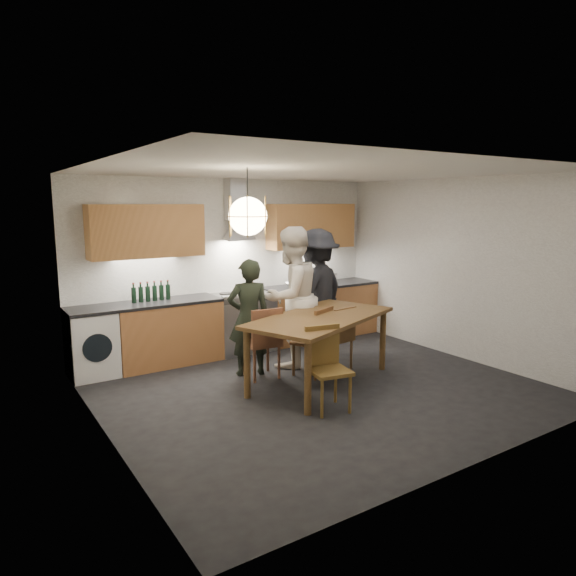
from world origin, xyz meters
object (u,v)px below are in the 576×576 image
chair_front (326,362)px  stock_pot (331,278)px  person_mid (291,297)px  chair_back_left (264,338)px  mixing_bowl (294,285)px  dining_table (321,324)px  person_left (249,318)px  person_right (316,293)px  wine_bottles (151,291)px

chair_front → stock_pot: size_ratio=4.33×
chair_front → person_mid: size_ratio=0.47×
person_mid → chair_back_left: bearing=12.9°
chair_back_left → stock_pot: size_ratio=4.44×
person_mid → stock_pot: 1.84m
person_mid → mixing_bowl: 1.22m
dining_table → stock_pot: size_ratio=10.77×
stock_pot → chair_front: bearing=-128.7°
dining_table → person_mid: 0.83m
person_mid → chair_front: bearing=57.8°
dining_table → person_left: size_ratio=1.48×
person_mid → person_right: 0.63m
chair_front → stock_pot: 3.26m
dining_table → person_right: size_ratio=1.21×
dining_table → stock_pot: stock_pot is taller
dining_table → chair_front: (-0.42, -0.67, -0.24)m
chair_back_left → person_mid: (0.61, 0.29, 0.43)m
mixing_bowl → dining_table: bearing=-114.2°
stock_pot → person_right: bearing=-137.8°
person_right → stock_pot: size_ratio=8.90×
chair_back_left → chair_front: 1.18m
person_left → mixing_bowl: bearing=-126.5°
chair_back_left → person_right: (1.19, 0.51, 0.40)m
chair_front → stock_pot: bearing=62.1°
person_mid → dining_table: bearing=70.8°
chair_back_left → person_right: person_right is taller
chair_front → person_right: person_right is taller
person_mid → person_right: bearing=-172.5°
person_mid → mixing_bowl: size_ratio=6.29×
dining_table → chair_front: chair_front is taller
dining_table → mixing_bowl: size_ratio=7.39×
mixing_bowl → stock_pot: (0.79, 0.07, 0.04)m
person_right → wine_bottles: bearing=-45.2°
person_left → stock_pot: person_left is taller
dining_table → mixing_bowl: (0.80, 1.78, 0.18)m
stock_pot → mixing_bowl: bearing=-174.9°
chair_back_left → stock_pot: stock_pot is taller
chair_front → stock_pot: (2.01, 2.52, 0.45)m
stock_pot → person_left: bearing=-153.6°
person_left → wine_bottles: bearing=-33.6°
person_mid → wine_bottles: size_ratio=3.53×
chair_front → wine_bottles: 2.82m
chair_front → wine_bottles: size_ratio=1.67×
chair_back_left → wine_bottles: 1.77m
dining_table → chair_front: size_ratio=2.48×
stock_pot → wine_bottles: size_ratio=0.39×
chair_back_left → person_left: size_ratio=0.61×
dining_table → person_mid: bearing=62.2°
mixing_bowl → stock_pot: bearing=5.1°
mixing_bowl → wine_bottles: 2.31m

